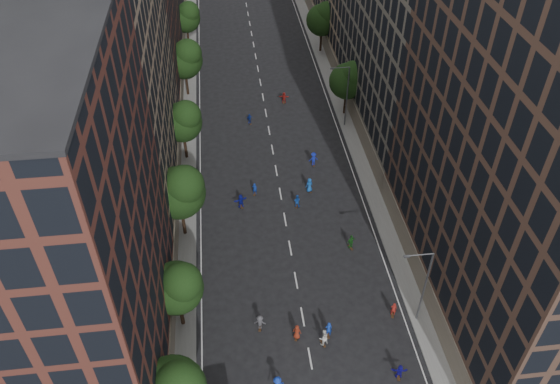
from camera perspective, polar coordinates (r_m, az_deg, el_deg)
The scene contains 31 objects.
ground at distance 71.78m, azimuth -0.75°, elevation 4.23°, with size 240.00×240.00×0.00m, color black.
sidewalk_left at distance 77.92m, azimuth -10.22°, elevation 6.84°, with size 4.00×105.00×0.15m, color slate.
sidewalk_right at distance 79.68m, azimuth 7.36°, elevation 8.01°, with size 4.00×105.00×0.15m, color slate.
bldg_left_a at distance 41.79m, azimuth -23.25°, elevation -4.76°, with size 14.00×22.00×30.00m, color #4E251E.
bldg_left_b at distance 59.89m, azimuth -19.24°, elevation 13.07°, with size 14.00×26.00×34.00m, color #887259.
bldg_left_c at distance 81.83m, azimuth -16.40°, elevation 18.61°, with size 14.00×20.00×28.00m, color #4E251E.
bldg_right_a at distance 47.69m, azimuth 26.02°, elevation 5.13°, with size 14.00×30.00×36.00m, color #473026.
bldg_right_b at distance 71.27m, azimuth 14.92°, elevation 17.85°, with size 14.00×28.00×33.00m, color #615B50.
tree_left_1 at distance 48.78m, azimuth -10.60°, elevation -9.67°, with size 4.80×4.80×8.21m.
tree_left_2 at distance 56.71m, azimuth -10.37°, elevation 0.15°, with size 5.60×5.60×9.45m.
tree_left_3 at distance 68.33m, azimuth -10.08°, elevation 7.39°, with size 5.00×5.00×8.58m.
tree_left_4 at distance 82.10m, azimuth -9.89°, elevation 13.61°, with size 5.40×5.40×9.08m.
tree_left_5 at distance 96.84m, azimuth -9.72°, elevation 17.64°, with size 4.80×4.80×8.33m.
tree_right_a at distance 77.02m, azimuth 7.20°, elevation 11.61°, with size 5.00×5.00×8.39m.
tree_right_b at distance 94.47m, azimuth 4.55°, elevation 17.66°, with size 5.20×5.20×8.83m.
streetlamp_near at distance 50.29m, azimuth 14.72°, elevation -9.24°, with size 2.64×0.22×9.06m.
streetlamp_far at distance 74.62m, azimuth 6.87°, elevation 10.21°, with size 2.64×0.22×9.06m.
skater_1 at distance 51.18m, azimuth 5.08°, elevation -14.12°, with size 0.65×0.42×1.77m, color #163CB8.
skater_5 at distance 49.83m, azimuth 12.37°, elevation -17.88°, with size 1.43×0.46×1.54m, color #1B139F.
skater_6 at distance 50.93m, azimuth 1.78°, elevation -14.44°, with size 0.80×0.52×1.63m, color maroon.
skater_7 at distance 53.49m, azimuth 11.76°, elevation -11.92°, with size 0.59×0.39×1.61m, color #AB241C.
skater_8 at distance 50.55m, azimuth 4.56°, elevation -14.94°, with size 0.92×0.72×1.90m, color silver.
skater_9 at distance 51.53m, azimuth -2.11°, elevation -13.48°, with size 1.07×0.62×1.66m, color #48474D.
skater_10 at distance 58.53m, azimuth 7.44°, elevation -5.20°, with size 1.06×0.44×1.80m, color #1B5C1C.
skater_11 at distance 62.97m, azimuth -4.11°, elevation -0.97°, with size 1.62×0.52×1.75m, color #121999.
skater_12 at distance 65.00m, azimuth 3.08°, elevation 0.69°, with size 0.90×0.58×1.84m, color blue.
skater_13 at distance 64.69m, azimuth -2.66°, elevation 0.32°, with size 0.57×0.37×1.56m, color #13339B.
skater_14 at distance 62.96m, azimuth 1.79°, elevation -0.96°, with size 0.79×0.61×1.62m, color blue.
skater_15 at distance 69.07m, azimuth 3.51°, elevation 3.44°, with size 1.19×0.69×1.85m, color #1525AE.
skater_16 at distance 76.97m, azimuth -3.20°, elevation 7.62°, with size 0.88×0.37×1.50m, color navy.
skater_17 at distance 81.56m, azimuth 0.42°, elevation 9.80°, with size 1.53×0.49×1.65m, color #AC211C.
Camera 1 is at (-5.79, -17.56, 42.51)m, focal length 35.00 mm.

